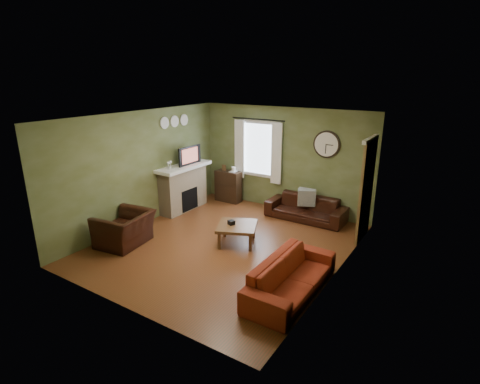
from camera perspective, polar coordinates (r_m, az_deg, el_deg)
The scene contains 31 objects.
floor at distance 7.80m, azimuth -2.23°, elevation -8.01°, with size 4.60×5.20×0.00m, color brown.
ceiling at distance 7.07m, azimuth -2.48°, elevation 11.34°, with size 4.60×5.20×0.00m, color white.
wall_left at distance 8.81m, azimuth -14.74°, elevation 3.45°, with size 0.00×5.20×2.60m, color #5F6B3D.
wall_right at distance 6.36m, azimuth 14.93°, elevation -2.04°, with size 0.00×5.20×2.60m, color #5F6B3D.
wall_back at distance 9.51m, azimuth 6.68°, elevation 4.94°, with size 4.60×0.00×2.60m, color #5F6B3D.
wall_front at distance 5.53m, azimuth -18.01°, elevation -5.35°, with size 4.60×0.00×2.60m, color #5F6B3D.
fireplace at distance 9.66m, azimuth -8.62°, elevation 0.46°, with size 0.40×1.40×1.10m, color tan.
firebox at distance 9.62m, azimuth -7.70°, elevation -1.14°, with size 0.04×0.60×0.55m, color black.
mantel at distance 9.48m, azimuth -8.65°, elevation 3.84°, with size 0.58×1.60×0.08m, color white.
tv at distance 9.53m, azimuth -8.03°, elevation 5.26°, with size 0.60×0.08×0.35m, color black.
tv_screen at distance 9.47m, azimuth -7.67°, elevation 5.54°, with size 0.02×0.62×0.36m, color #994C3F.
medallion_left at distance 9.17m, azimuth -11.43°, elevation 10.28°, with size 0.28×0.28×0.03m, color white.
medallion_mid at distance 9.42m, azimuth -9.95°, elevation 10.56°, with size 0.28×0.28×0.03m, color white.
medallion_right at distance 9.68m, azimuth -8.53°, elevation 10.81°, with size 0.28×0.28×0.03m, color white.
window_pane at distance 9.77m, azimuth 2.96°, elevation 6.58°, with size 1.00×0.02×1.30m, color silver, non-canonical shape.
curtain_rod at distance 9.56m, azimuth 2.74°, elevation 11.02°, with size 0.03×0.03×1.50m, color black.
curtain_left at distance 9.97m, azimuth -0.09°, elevation 6.55°, with size 0.28×0.04×1.55m, color white.
curtain_right at distance 9.43m, azimuth 5.57°, elevation 5.82°, with size 0.28×0.04×1.55m, color white.
wall_clock at distance 8.95m, azimuth 13.03°, elevation 7.08°, with size 0.64×0.06×0.64m, color white, non-canonical shape.
door at distance 8.14m, azimuth 18.69°, elevation 0.11°, with size 0.05×0.90×2.10m, color brown.
bookshelf at distance 10.22m, azimuth -1.80°, elevation 0.88°, with size 0.71×0.30×0.85m, color black, non-canonical shape.
book at distance 10.06m, azimuth -1.42°, elevation 3.79°, with size 0.18×0.25×0.02m, color brown.
sofa_brown at distance 9.13m, azimuth 9.99°, elevation -2.45°, with size 1.89×0.74×0.55m, color black.
pillow_left at distance 9.16m, azimuth 10.08°, elevation -0.58°, with size 0.38×0.11×0.38m, color gray.
pillow_right at distance 9.02m, azimuth 10.12°, elevation -0.86°, with size 0.42×0.13×0.42m, color gray.
sofa_red at distance 6.16m, azimuth 7.83°, elevation -12.61°, with size 2.00×0.78×0.58m, color maroon.
armchair at distance 8.04m, azimuth -17.16°, elevation -5.40°, with size 1.04×0.91×0.67m, color black.
coffee_table at distance 7.76m, azimuth -0.45°, elevation -6.43°, with size 0.78×0.78×0.41m, color brown, non-canonical shape.
tissue_box at distance 7.70m, azimuth -1.33°, elevation -5.07°, with size 0.12×0.12×0.09m, color black.
wine_glass_a at distance 9.05m, azimuth -10.86°, elevation 3.94°, with size 0.07×0.07×0.19m, color white, non-canonical shape.
wine_glass_b at distance 9.10m, azimuth -10.55°, elevation 4.07°, with size 0.07×0.07×0.21m, color white, non-canonical shape.
Camera 1 is at (4.04, -5.75, 3.39)m, focal length 28.00 mm.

